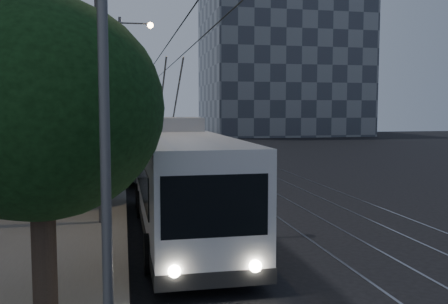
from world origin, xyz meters
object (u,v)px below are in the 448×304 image
Objects in this scene: car_white_d at (132,142)px; streetlamp_near at (112,20)px; streetlamp_far at (127,75)px; trolleybus at (181,180)px; car_white_b at (134,150)px; pickup_silver at (157,171)px; car_white_a at (161,157)px; car_white_c at (136,145)px.

streetlamp_near is (-1.07, -33.11, 6.08)m from car_white_d.
streetlamp_near is at bearing -91.61° from streetlamp_far.
car_white_d is 0.34× the size of streetlamp_far.
trolleybus reaches higher than car_white_b.
pickup_silver is at bearing -102.90° from car_white_d.
car_white_b is 1.21× the size of car_white_d.
car_white_a is at bearing -68.78° from streetlamp_far.
streetlamp_far reaches higher than car_white_b.
streetlamp_far is (-1.32, 12.90, 5.53)m from pickup_silver.
car_white_b reaches higher than car_white_d.
pickup_silver is 1.18× the size of car_white_c.
streetlamp_far reaches higher than car_white_d.
car_white_b is at bearing 112.66° from car_white_a.
trolleybus is 16.93m from car_white_a.
car_white_b is at bearing 87.33° from streetlamp_near.
car_white_b is (-0.98, 24.13, -1.01)m from trolleybus.
trolleybus is 9.39m from pickup_silver.
car_white_a is 10.99m from car_white_c.
trolleybus reaches higher than pickup_silver.
trolleybus is 2.83× the size of car_white_a.
trolleybus is at bearing -103.20° from car_white_d.
car_white_b is 5.99m from streetlamp_far.
trolleybus reaches higher than car_white_d.
car_white_b is at bearing 92.00° from trolleybus.
streetlamp_far reaches higher than trolleybus.
streetlamp_near reaches higher than car_white_b.
pickup_silver is 1.54× the size of car_white_d.
streetlamp_near reaches higher than pickup_silver.
car_white_c reaches higher than car_white_a.
car_white_a is 1.18× the size of car_white_d.
car_white_c is at bearing 107.26° from car_white_a.
streetlamp_near reaches higher than streetlamp_far.
streetlamp_far is at bearing 121.41° from car_white_a.
car_white_a is 17.00m from streetlamp_near.
car_white_a is at bearing 80.34° from streetlamp_near.
car_white_a is 0.40× the size of streetlamp_far.
car_white_c is at bearing 91.18° from trolleybus.
trolleybus is 1.06× the size of streetlamp_near.
car_white_d is 0.32× the size of streetlamp_near.
streetlamp_far is (-0.48, -12.06, 5.68)m from car_white_d.
streetlamp_far is at bearing 88.39° from streetlamp_near.
pickup_silver is 0.52× the size of streetlamp_far.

